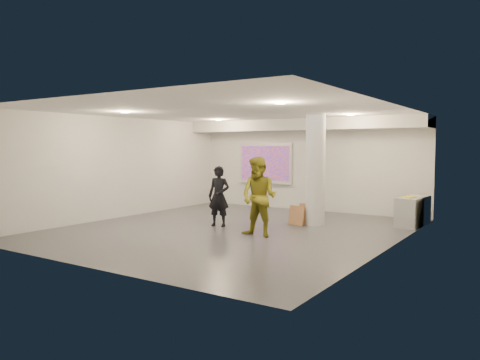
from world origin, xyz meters
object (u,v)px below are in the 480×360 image
Objects in this scene: column at (315,170)px; man at (259,197)px; projection_screen at (265,164)px; credenza at (413,211)px; woman at (219,196)px.

man is at bearing -100.76° from column.
column is at bearing 79.10° from man.
projection_screen reaches higher than credenza.
column is at bearing -142.18° from credenza.
man is (2.68, -4.88, -0.59)m from projection_screen.
column reaches higher than credenza.
woman is (-4.30, -2.96, 0.41)m from credenza.
man is (-2.64, -3.64, 0.55)m from credenza.
woman is (1.02, -4.20, -0.72)m from projection_screen.
woman is at bearing 157.45° from man.
column reaches higher than projection_screen.
woman is at bearing -140.04° from credenza.
column is at bearing 23.56° from woman.
credenza is 0.83× the size of woman.
credenza is at bearing 21.40° from woman.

